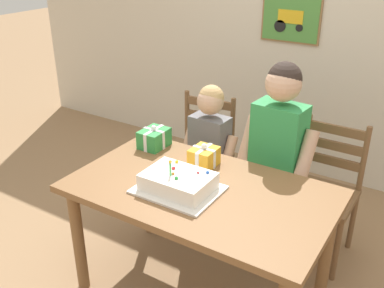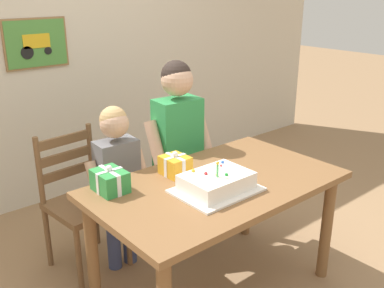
{
  "view_description": "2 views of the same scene",
  "coord_description": "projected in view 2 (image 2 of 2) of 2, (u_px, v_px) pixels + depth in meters",
  "views": [
    {
      "loc": [
        1.07,
        -1.79,
        1.99
      ],
      "look_at": [
        -0.13,
        0.12,
        0.93
      ],
      "focal_mm": 41.52,
      "sensor_mm": 36.0,
      "label": 1
    },
    {
      "loc": [
        -1.59,
        -1.66,
        1.8
      ],
      "look_at": [
        -0.11,
        0.09,
        0.97
      ],
      "focal_mm": 41.38,
      "sensor_mm": 36.0,
      "label": 2
    }
  ],
  "objects": [
    {
      "name": "back_wall",
      "position": [
        63.0,
        48.0,
        3.67
      ],
      "size": [
        6.4,
        0.11,
        2.6
      ],
      "color": "beige",
      "rests_on": "ground"
    },
    {
      "name": "gift_box_beside_cake",
      "position": [
        175.0,
        165.0,
        2.59
      ],
      "size": [
        0.15,
        0.16,
        0.15
      ],
      "color": "gold",
      "rests_on": "dining_table"
    },
    {
      "name": "child_younger",
      "position": [
        118.0,
        173.0,
        2.79
      ],
      "size": [
        0.41,
        0.24,
        1.11
      ],
      "color": "#38426B",
      "rests_on": "ground"
    },
    {
      "name": "chair_right",
      "position": [
        191.0,
        165.0,
        3.45
      ],
      "size": [
        0.42,
        0.42,
        0.92
      ],
      "color": "brown",
      "rests_on": "ground"
    },
    {
      "name": "chair_left",
      "position": [
        81.0,
        201.0,
        2.88
      ],
      "size": [
        0.46,
        0.46,
        0.92
      ],
      "color": "brown",
      "rests_on": "ground"
    },
    {
      "name": "child_older",
      "position": [
        178.0,
        136.0,
        3.04
      ],
      "size": [
        0.5,
        0.29,
        1.33
      ],
      "color": "#38426B",
      "rests_on": "ground"
    },
    {
      "name": "dining_table",
      "position": [
        217.0,
        197.0,
        2.55
      ],
      "size": [
        1.44,
        0.84,
        0.74
      ],
      "color": "brown",
      "rests_on": "ground"
    },
    {
      "name": "birthday_cake",
      "position": [
        216.0,
        183.0,
        2.38
      ],
      "size": [
        0.44,
        0.34,
        0.19
      ],
      "color": "white",
      "rests_on": "dining_table"
    },
    {
      "name": "gift_box_red_large",
      "position": [
        110.0,
        181.0,
        2.38
      ],
      "size": [
        0.15,
        0.19,
        0.15
      ],
      "color": "#2D8E42",
      "rests_on": "dining_table"
    }
  ]
}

